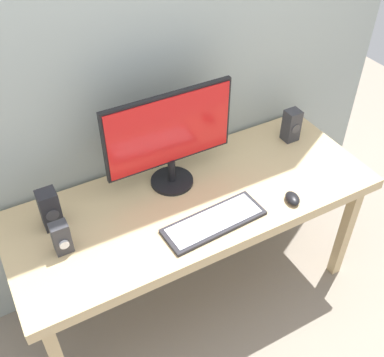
{
  "coord_description": "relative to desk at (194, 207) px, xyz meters",
  "views": [
    {
      "loc": [
        -0.77,
        -1.38,
        2.25
      ],
      "look_at": [
        -0.01,
        0.0,
        0.87
      ],
      "focal_mm": 43.59,
      "sensor_mm": 36.0,
      "label": 1
    }
  ],
  "objects": [
    {
      "name": "ground_plane",
      "position": [
        0.0,
        0.0,
        -0.68
      ],
      "size": [
        6.0,
        6.0,
        0.0
      ],
      "primitive_type": "plane",
      "color": "gray"
    },
    {
      "name": "speaker_right",
      "position": [
        0.67,
        0.15,
        0.16
      ],
      "size": [
        0.08,
        0.08,
        0.18
      ],
      "color": "#333338",
      "rests_on": "desk"
    },
    {
      "name": "keyboard_primary",
      "position": [
        -0.01,
        -0.19,
        0.08
      ],
      "size": [
        0.48,
        0.19,
        0.02
      ],
      "color": "#232328",
      "rests_on": "desk"
    },
    {
      "name": "desk",
      "position": [
        0.0,
        0.0,
        0.0
      ],
      "size": [
        1.75,
        0.68,
        0.75
      ],
      "color": "tan",
      "rests_on": "ground_plane"
    },
    {
      "name": "audio_controller",
      "position": [
        -0.63,
        -0.02,
        0.14
      ],
      "size": [
        0.07,
        0.07,
        0.15
      ],
      "color": "#333338",
      "rests_on": "desk"
    },
    {
      "name": "wall_back",
      "position": [
        0.0,
        0.38,
        0.82
      ],
      "size": [
        2.74,
        0.04,
        3.0
      ],
      "primitive_type": "cube",
      "color": "#9EA8A3",
      "rests_on": "ground_plane"
    },
    {
      "name": "speaker_left",
      "position": [
        -0.63,
        0.14,
        0.16
      ],
      "size": [
        0.08,
        0.08,
        0.19
      ],
      "color": "#232328",
      "rests_on": "desk"
    },
    {
      "name": "monitor",
      "position": [
        -0.05,
        0.15,
        0.34
      ],
      "size": [
        0.62,
        0.21,
        0.49
      ],
      "color": "black",
      "rests_on": "desk"
    },
    {
      "name": "mouse",
      "position": [
        0.38,
        -0.24,
        0.09
      ],
      "size": [
        0.08,
        0.11,
        0.04
      ],
      "primitive_type": "ellipsoid",
      "rotation": [
        0.0,
        0.0,
        -0.27
      ],
      "color": "black",
      "rests_on": "desk"
    }
  ]
}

